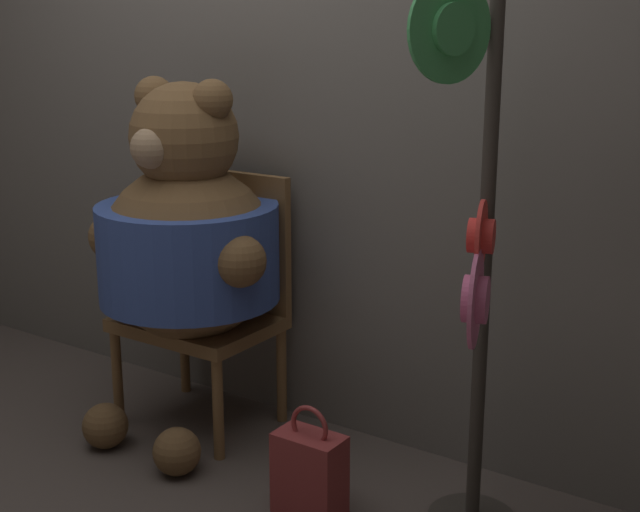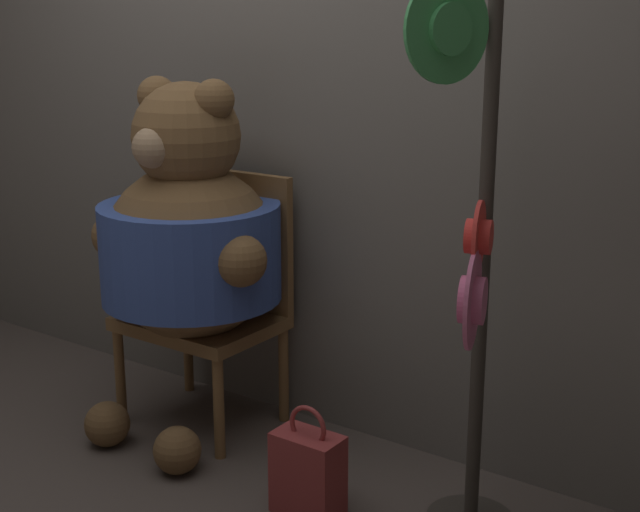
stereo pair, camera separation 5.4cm
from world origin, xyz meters
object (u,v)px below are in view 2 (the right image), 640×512
(hat_display_rack, at_px, (472,274))
(chair, at_px, (214,291))
(handbag_on_ground, at_px, (308,473))
(teddy_bear, at_px, (189,240))

(hat_display_rack, bearing_deg, chair, 169.14)
(chair, relative_size, handbag_on_ground, 2.60)
(chair, height_order, teddy_bear, teddy_bear)
(teddy_bear, distance_m, handbag_on_ground, 0.97)
(teddy_bear, relative_size, hat_display_rack, 0.81)
(teddy_bear, relative_size, handbag_on_ground, 3.58)
(chair, xyz_separation_m, hat_display_rack, (1.20, -0.23, 0.33))
(handbag_on_ground, bearing_deg, hat_display_rack, 19.91)
(chair, xyz_separation_m, handbag_on_ground, (0.74, -0.40, -0.37))
(chair, bearing_deg, hat_display_rack, -10.86)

